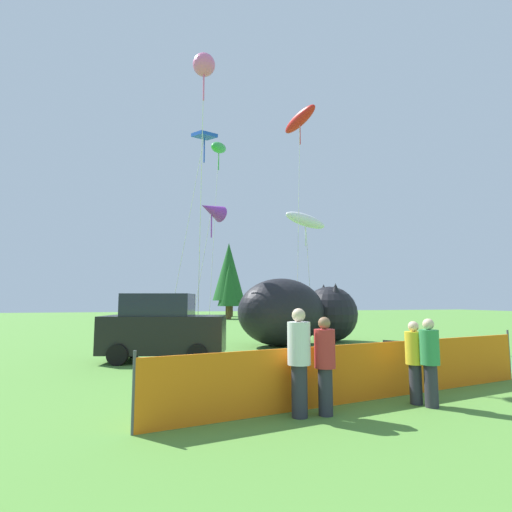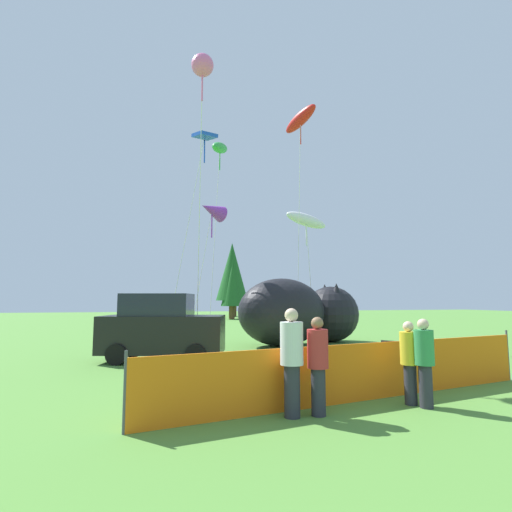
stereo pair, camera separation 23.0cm
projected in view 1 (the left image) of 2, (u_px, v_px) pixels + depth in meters
name	position (u px, v px, depth m)	size (l,w,h in m)	color
ground_plane	(298.00, 370.00, 11.81)	(120.00, 120.00, 0.00)	#548C38
parked_car	(163.00, 328.00, 13.53)	(4.38, 2.76, 2.27)	black
folding_chair	(393.00, 353.00, 11.72)	(0.73, 0.73, 0.88)	black
inflatable_cat	(297.00, 314.00, 18.56)	(6.84, 4.67, 3.03)	black
safety_fence	(370.00, 371.00, 8.31)	(9.41, 1.97, 1.27)	orange
spectator_in_grey_shirt	(415.00, 358.00, 8.02)	(0.36, 0.36, 1.63)	#2D2D38
spectator_in_white_shirt	(325.00, 361.00, 7.25)	(0.38, 0.38, 1.75)	#2D2D38
spectator_in_green_shirt	(430.00, 358.00, 7.78)	(0.37, 0.37, 1.69)	#2D2D38
spectator_in_blue_shirt	(299.00, 357.00, 7.14)	(0.42, 0.42, 1.91)	#2D2D38
kite_purple_delta	(212.00, 210.00, 18.51)	(1.83, 1.42, 6.72)	silver
kite_green_fish	(219.00, 148.00, 22.50)	(1.56, 3.08, 11.21)	silver
kite_blue_box	(204.00, 140.00, 18.44)	(2.20, 1.21, 9.82)	silver
kite_pink_octopus	(204.00, 67.00, 13.86)	(0.78, 2.65, 10.58)	silver
kite_white_ghost	(305.00, 221.00, 20.02)	(2.31, 1.49, 6.63)	silver
kite_red_lizard	(300.00, 120.00, 19.93)	(1.41, 2.38, 11.65)	silver
horizon_tree_east	(231.00, 285.00, 49.64)	(2.66, 2.66, 6.34)	brown
horizon_tree_west	(229.00, 272.00, 43.73)	(3.48, 3.48, 8.31)	brown
horizon_tree_mid	(229.00, 285.00, 42.74)	(2.45, 2.45, 5.86)	brown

